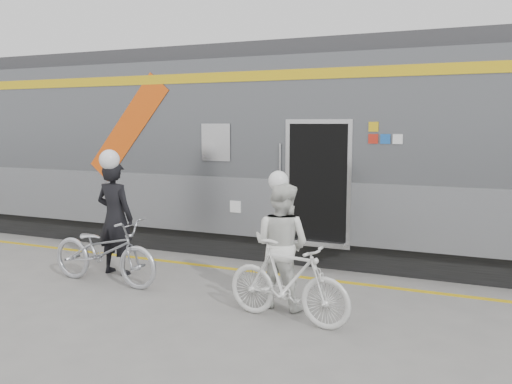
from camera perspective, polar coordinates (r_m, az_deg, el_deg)
The scene contains 9 objects.
ground at distance 7.73m, azimuth -5.14°, elevation -12.48°, with size 90.00×90.00×0.00m, color slate.
train at distance 11.69m, azimuth -1.62°, elevation 4.54°, with size 24.00×3.17×4.10m.
safety_strip at distance 9.58m, azimuth 1.10°, elevation -8.51°, with size 24.00×0.12×0.01m, color gold.
man at distance 9.65m, azimuth -14.63°, elevation -2.63°, with size 0.72×0.47×1.98m, color black.
bicycle_left at distance 9.20m, azimuth -15.68°, elevation -5.98°, with size 0.72×2.08×1.09m, color #B9BAC1.
woman at distance 7.72m, azimuth 2.68°, elevation -5.59°, with size 0.87×0.68×1.79m, color silver.
bicycle_right at distance 7.21m, azimuth 3.34°, elevation -9.41°, with size 0.51×1.80×1.08m, color silver.
helmet_man at distance 9.53m, azimuth -14.85°, elevation 4.27°, with size 0.34×0.34×0.34m, color white.
helmet_woman at distance 7.56m, azimuth 2.72°, elevation 2.09°, with size 0.29×0.29×0.29m, color white.
Camera 1 is at (3.51, -6.38, 2.61)m, focal length 38.00 mm.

